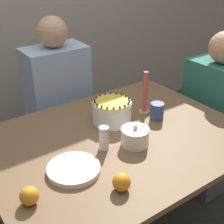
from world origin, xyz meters
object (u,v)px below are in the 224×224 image
object	(u,v)px
sugar_bowl	(135,137)
candle	(145,98)
cake	(112,111)
sugar_shaker	(104,138)
person_woman_floral	(212,126)
person_man_blue_shirt	(60,118)

from	to	relation	value
sugar_bowl	candle	xyz separation A→B (m)	(0.24, 0.22, 0.06)
cake	sugar_shaker	world-z (taller)	cake
sugar_shaker	person_woman_floral	distance (m)	1.01
cake	candle	distance (m)	0.21
cake	sugar_bowl	size ratio (longest dim) A/B	1.55
sugar_bowl	sugar_shaker	bearing A→B (deg)	158.12
cake	candle	size ratio (longest dim) A/B	0.83
sugar_shaker	person_man_blue_shirt	size ratio (longest dim) A/B	0.10
person_woman_floral	sugar_shaker	bearing A→B (deg)	95.57
candle	person_man_blue_shirt	world-z (taller)	person_man_blue_shirt
cake	person_woman_floral	bearing A→B (deg)	-7.32
person_man_blue_shirt	person_woman_floral	size ratio (longest dim) A/B	1.07
candle	person_man_blue_shirt	size ratio (longest dim) A/B	0.21
sugar_bowl	person_man_blue_shirt	xyz separation A→B (m)	(-0.02, 0.80, -0.25)
person_man_blue_shirt	candle	bearing A→B (deg)	114.18
sugar_bowl	sugar_shaker	xyz separation A→B (m)	(-0.14, 0.06, 0.02)
cake	person_woman_floral	size ratio (longest dim) A/B	0.18
person_man_blue_shirt	sugar_bowl	bearing A→B (deg)	91.15
cake	person_man_blue_shirt	world-z (taller)	person_man_blue_shirt
candle	cake	bearing A→B (deg)	170.53
person_woman_floral	candle	bearing A→B (deg)	83.44
cake	sugar_bowl	xyz separation A→B (m)	(-0.04, -0.25, -0.02)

